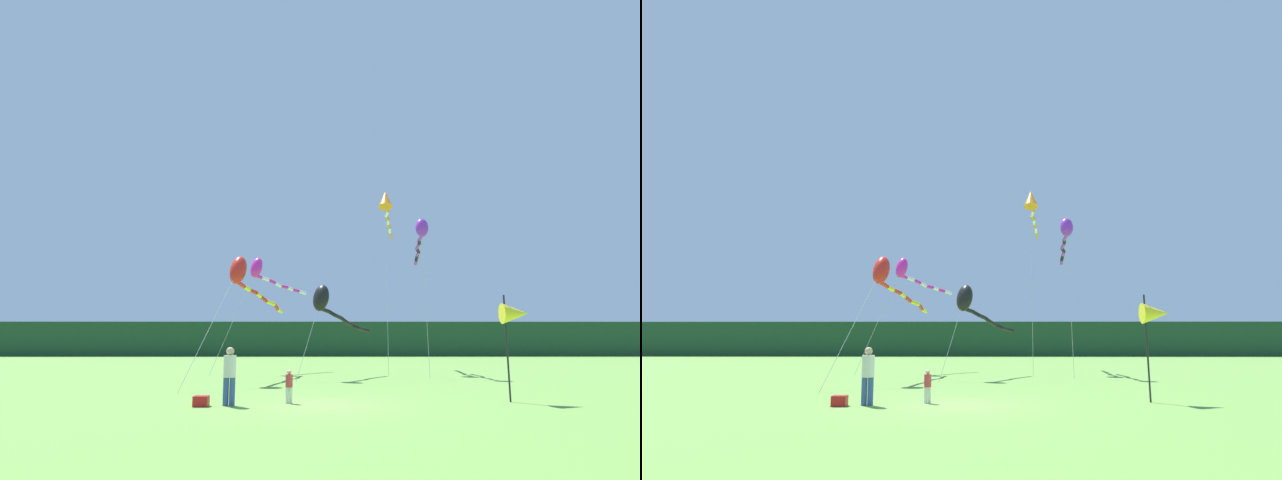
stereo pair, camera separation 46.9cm
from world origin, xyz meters
The scene contains 11 objects.
ground_plane centered at (0.00, 0.00, 0.00)m, with size 120.00×120.00×0.00m, color #6B9E42.
distant_treeline centered at (0.00, 45.00, 1.95)m, with size 108.00×3.44×3.91m, color #1E4228.
person_adult centered at (-2.90, -0.13, 1.00)m, with size 0.40×0.40×1.80m.
person_child centered at (-1.05, 0.46, 0.59)m, with size 0.23×0.23×1.06m.
cooler_box centered at (-3.73, -0.27, 0.16)m, with size 0.46×0.39×0.32m, color red.
banner_flag_pole centered at (6.61, 0.78, 2.86)m, with size 0.90×0.70×3.53m.
kite_red centered at (-3.78, 8.65, 5.08)m, with size 3.34×10.58×6.18m.
kite_magenta centered at (-3.65, 15.60, 6.23)m, with size 5.43×4.76×7.16m.
kite_black centered at (0.32, 10.30, 3.92)m, with size 4.07×5.01×4.90m.
kite_orange centered at (4.55, 16.99, 11.05)m, with size 1.75×8.99×11.98m.
kite_purple centered at (6.06, 13.20, 8.16)m, with size 0.96×6.53×9.03m.
Camera 2 is at (0.31, -16.93, 2.09)m, focal length 29.04 mm.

